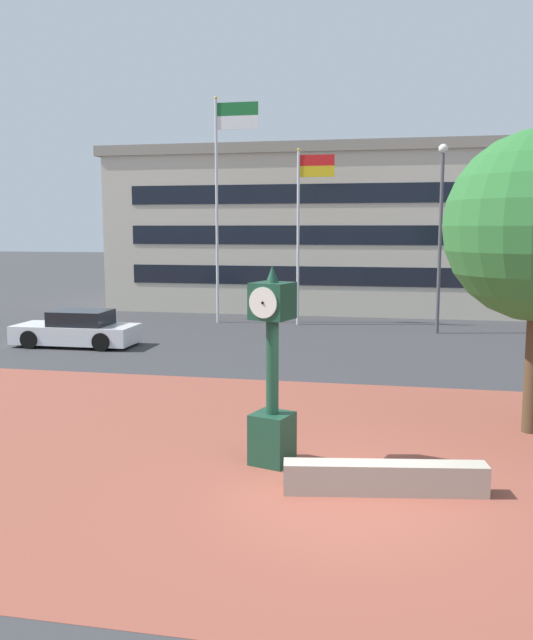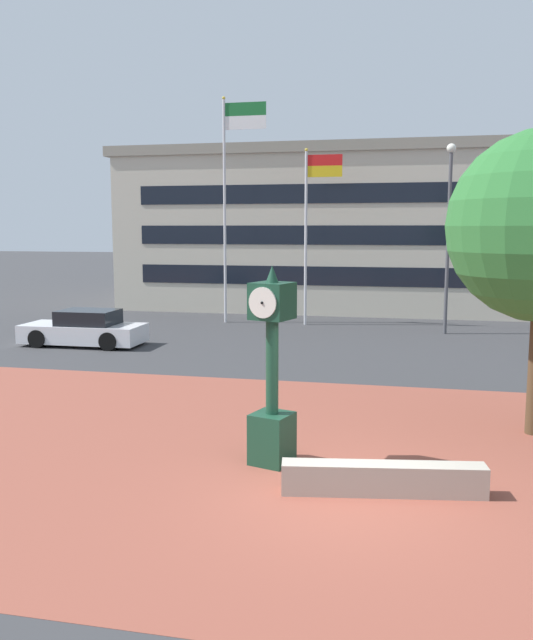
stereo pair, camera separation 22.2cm
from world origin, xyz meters
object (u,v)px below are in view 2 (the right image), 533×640
(street_lamp_post, at_px, (449,221))
(street_clock, at_px, (272,379))
(car_street_far, at_px, (85,330))
(civic_building, at_px, (434,229))
(flagpole_primary, at_px, (230,187))
(flagpole_secondary, at_px, (310,221))

(street_lamp_post, bearing_deg, street_clock, -102.94)
(car_street_far, distance_m, civic_building, 20.77)
(flagpole_primary, bearing_deg, street_lamp_post, -8.01)
(car_street_far, height_order, flagpole_primary, flagpole_primary)
(street_lamp_post, bearing_deg, flagpole_secondary, 167.12)
(car_street_far, distance_m, flagpole_secondary, 10.57)
(street_clock, distance_m, car_street_far, 13.88)
(street_lamp_post, bearing_deg, flagpole_primary, 171.99)
(car_street_far, distance_m, flagpole_primary, 9.37)
(flagpole_primary, bearing_deg, flagpole_secondary, 0.00)
(flagpole_primary, distance_m, street_lamp_post, 9.40)
(car_street_far, height_order, civic_building, civic_building)
(civic_building, relative_size, street_lamp_post, 4.39)
(street_clock, distance_m, flagpole_secondary, 17.64)
(civic_building, height_order, street_lamp_post, civic_building)
(flagpole_primary, height_order, street_lamp_post, flagpole_primary)
(flagpole_primary, height_order, civic_building, flagpole_primary)
(street_clock, relative_size, flagpole_primary, 0.36)
(flagpole_secondary, bearing_deg, street_clock, -83.45)
(flagpole_primary, bearing_deg, civic_building, 46.44)
(car_street_far, bearing_deg, civic_building, -38.07)
(civic_building, bearing_deg, street_clock, -97.31)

